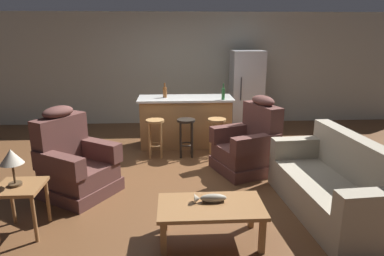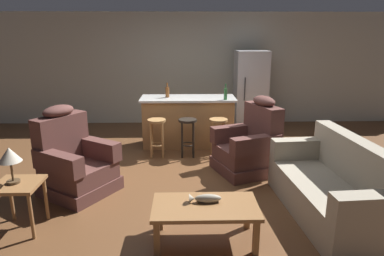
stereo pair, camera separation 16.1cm
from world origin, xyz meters
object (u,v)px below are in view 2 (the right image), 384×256
Objects in this scene: fish_figurine at (205,199)px; bar_stool_left at (157,131)px; recliner_near_island at (250,146)px; recliner_near_lamp at (74,162)px; bar_stool_middle at (188,131)px; kitchen_island at (188,121)px; bar_stool_right at (218,130)px; couch at (334,189)px; bottle_short_amber at (226,94)px; bottle_tall_green at (167,92)px; end_table at (18,191)px; refrigerator at (250,90)px; coffee_table at (205,210)px; table_lamp at (10,156)px.

bar_stool_left reaches higher than fish_figurine.
recliner_near_lamp is at bearing -6.43° from recliner_near_island.
recliner_near_island is at bearing -36.01° from bar_stool_middle.
bar_stool_right is at bearing -50.12° from kitchen_island.
bar_stool_right is at bearing 0.00° from bar_stool_left.
recliner_near_lamp reaches higher than bar_stool_right.
bottle_short_amber is (-1.02, 2.48, 0.72)m from couch.
recliner_near_island is 4.05× the size of bottle_short_amber.
bar_stool_right is at bearing -64.94° from couch.
bottle_tall_green is (-0.38, 0.65, 0.58)m from bar_stool_middle.
bottle_tall_green reaches higher than fish_figurine.
couch is 6.60× the size of bottle_short_amber.
bar_stool_left is (-0.69, 2.54, 0.01)m from fish_figurine.
end_table is (-3.61, -0.22, 0.12)m from couch.
recliner_near_island is at bearing -75.90° from bottle_short_amber.
refrigerator is at bearing 51.20° from end_table.
refrigerator is 5.94× the size of bottle_short_amber.
kitchen_island reaches higher than fish_figurine.
bar_stool_right is (2.12, 1.36, 0.05)m from recliner_near_lamp.
bar_stool_middle is at bearing 93.26° from coffee_table.
couch is 2.41m from bar_stool_right.
bar_stool_middle is (-0.02, -0.63, -0.01)m from kitchen_island.
end_table is 2.68m from bar_stool_left.
couch is 3.49× the size of end_table.
kitchen_island is 1.02× the size of refrigerator.
refrigerator is at bearing -90.16° from couch.
bottle_tall_green is (-1.82, -1.18, 0.18)m from refrigerator.
recliner_near_lamp reaches higher than bar_stool_middle.
coffee_table is 3.71× the size of bottle_short_amber.
couch is 2.88× the size of bar_stool_middle.
recliner_near_island is at bearing -54.44° from kitchen_island.
refrigerator is (1.43, 1.20, 0.40)m from kitchen_island.
refrigerator is at bearing 73.49° from fish_figurine.
bar_stool_left is 1.00× the size of bar_stool_middle.
bar_stool_right reaches higher than end_table.
couch is 1.11× the size of refrigerator.
recliner_near_lamp reaches higher than bar_stool_left.
couch is 3.22m from kitchen_island.
bar_stool_left and bar_stool_right have the same top height.
bottle_tall_green reaches higher than kitchen_island.
fish_figurine is at bearing 91.41° from coffee_table.
bar_stool_right is 0.39× the size of refrigerator.
table_lamp reaches higher than bar_stool_left.
table_lamp is 1.48× the size of bottle_tall_green.
fish_figurine is 1.23× the size of bottle_tall_green.
refrigerator is at bearing -121.47° from recliner_near_island.
bottle_short_amber reaches higher than kitchen_island.
bottle_tall_green is at bearing 144.77° from bar_stool_right.
end_table is 0.32× the size of refrigerator.
bottle_short_amber is (0.68, -0.26, 0.58)m from kitchen_island.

